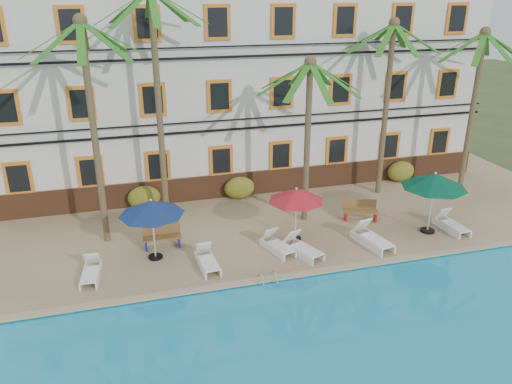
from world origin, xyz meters
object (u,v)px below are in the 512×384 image
object	(u,v)px
lounger_e	(372,238)
palm_d	(388,86)
palm_e	(476,90)
lounger_c	(277,245)
bench_right	(361,210)
palm_a	(91,105)
bench_left	(162,236)
lounger_f	(451,224)
lounger_d	(302,248)
umbrella_blue	(151,208)
umbrella_red	(296,195)
palm_c	(308,117)
lounger_a	(91,272)
pool_ladder	(268,281)
umbrella_green	(435,181)
lounger_b	(207,260)
palm_b	(157,81)

from	to	relation	value
lounger_e	palm_d	bearing A→B (deg)	59.09
palm_e	lounger_c	xyz separation A→B (m)	(-10.78, -3.39, -4.87)
lounger_c	bench_right	size ratio (longest dim) A/B	1.14
palm_a	bench_left	xyz separation A→B (m)	(2.12, -1.12, -5.11)
lounger_e	lounger_f	world-z (taller)	lounger_e
palm_a	lounger_d	world-z (taller)	palm_a
umbrella_blue	umbrella_red	bearing A→B (deg)	0.32
palm_c	lounger_c	distance (m)	5.42
palm_a	lounger_a	world-z (taller)	palm_a
umbrella_blue	pool_ladder	bearing A→B (deg)	-36.87
palm_e	lounger_a	size ratio (longest dim) A/B	4.72
bench_right	lounger_d	bearing A→B (deg)	-147.93
palm_a	lounger_d	size ratio (longest dim) A/B	4.58
umbrella_blue	lounger_c	world-z (taller)	umbrella_blue
umbrella_green	lounger_d	distance (m)	6.17
palm_c	lounger_c	world-z (taller)	palm_c
palm_e	lounger_b	world-z (taller)	palm_e
palm_c	lounger_b	bearing A→B (deg)	-149.16
palm_d	bench_right	distance (m)	6.06
umbrella_green	pool_ladder	world-z (taller)	umbrella_green
umbrella_red	lounger_f	distance (m)	6.95
palm_e	bench_left	world-z (taller)	palm_e
palm_e	pool_ladder	bearing A→B (deg)	-155.27
lounger_f	bench_right	bearing A→B (deg)	148.60
palm_a	lounger_a	distance (m)	6.05
palm_d	palm_e	bearing A→B (deg)	-14.94
lounger_e	pool_ladder	bearing A→B (deg)	-162.73
lounger_a	lounger_c	size ratio (longest dim) A/B	0.94
palm_d	lounger_b	bearing A→B (deg)	-152.91
umbrella_green	lounger_c	bearing A→B (deg)	178.97
lounger_e	lounger_a	bearing A→B (deg)	177.78
palm_e	bench_left	distance (m)	15.89
palm_a	palm_e	size ratio (longest dim) A/B	1.10
lounger_e	bench_left	world-z (taller)	lounger_e
umbrella_blue	lounger_e	world-z (taller)	umbrella_blue
lounger_b	palm_b	bearing A→B (deg)	102.74
lounger_f	lounger_d	bearing A→B (deg)	-177.60
umbrella_red	palm_d	bearing A→B (deg)	32.79
lounger_b	palm_a	bearing A→B (deg)	138.38
palm_b	umbrella_blue	distance (m)	5.25
umbrella_blue	lounger_a	distance (m)	3.07
lounger_e	lounger_d	bearing A→B (deg)	179.33
lounger_c	lounger_e	size ratio (longest dim) A/B	0.86
lounger_a	lounger_f	xyz separation A→B (m)	(14.64, -0.10, 0.02)
palm_c	lounger_e	xyz separation A→B (m)	(1.72, -3.01, -4.32)
umbrella_green	lounger_c	world-z (taller)	umbrella_green
bench_left	pool_ladder	size ratio (longest dim) A/B	2.03
palm_a	umbrella_green	xyz separation A→B (m)	(13.06, -2.81, -3.28)
lounger_a	umbrella_green	bearing A→B (deg)	0.06
umbrella_green	lounger_a	distance (m)	13.76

